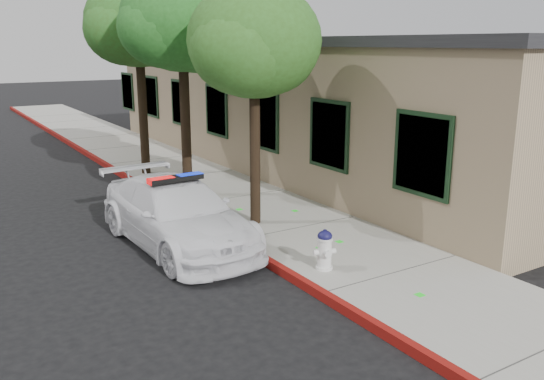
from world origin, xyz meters
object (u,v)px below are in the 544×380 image
at_px(fire_hydrant, 325,249).
at_px(street_tree_mid, 182,25).
at_px(clapboard_building, 322,102).
at_px(police_car, 177,214).
at_px(street_tree_near, 255,46).
at_px(street_tree_far, 139,27).

height_order(fire_hydrant, street_tree_mid, street_tree_mid).
distance_m(clapboard_building, police_car, 9.38).
distance_m(street_tree_near, street_tree_far, 6.23).
bearing_deg(street_tree_far, street_tree_near, -87.34).
height_order(street_tree_near, street_tree_far, street_tree_far).
relative_size(clapboard_building, street_tree_near, 4.02).
xyz_separation_m(police_car, street_tree_far, (1.64, 6.30, 3.86)).
bearing_deg(street_tree_mid, clapboard_building, 19.52).
bearing_deg(street_tree_near, police_car, -177.11).
relative_size(street_tree_mid, street_tree_far, 0.99).
bearing_deg(street_tree_far, clapboard_building, -9.71).
distance_m(fire_hydrant, street_tree_far, 10.07).
relative_size(fire_hydrant, street_tree_near, 0.14).
xyz_separation_m(clapboard_building, police_car, (-7.61, -5.28, -1.44)).
relative_size(police_car, street_tree_mid, 0.83).
distance_m(police_car, fire_hydrant, 3.33).
distance_m(street_tree_near, street_tree_mid, 3.12).
relative_size(police_car, street_tree_near, 0.93).
relative_size(street_tree_near, street_tree_far, 0.89).
distance_m(police_car, street_tree_mid, 5.24).
height_order(police_car, street_tree_far, street_tree_far).
bearing_deg(fire_hydrant, street_tree_near, 100.48).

